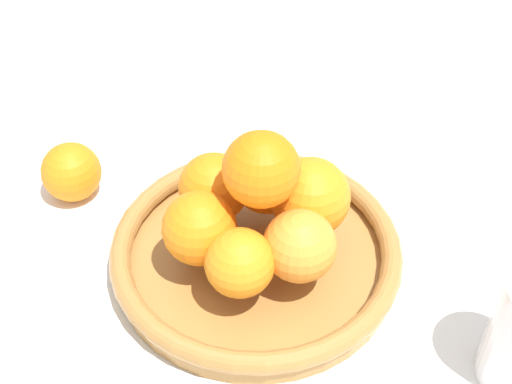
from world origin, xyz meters
TOP-DOWN VIEW (x-y plane):
  - ground_plane at (0.00, 0.00)m, footprint 4.00×4.00m
  - fruit_bowl at (0.00, 0.00)m, footprint 0.30×0.30m
  - orange_pile at (-0.01, 0.00)m, footprint 0.19×0.18m
  - stray_orange at (-0.03, -0.23)m, footprint 0.07×0.07m

SIDE VIEW (x-z plane):
  - ground_plane at x=0.00m, z-range 0.00..0.00m
  - fruit_bowl at x=0.00m, z-range 0.00..0.04m
  - stray_orange at x=-0.03m, z-range 0.00..0.07m
  - orange_pile at x=-0.01m, z-range 0.02..0.15m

